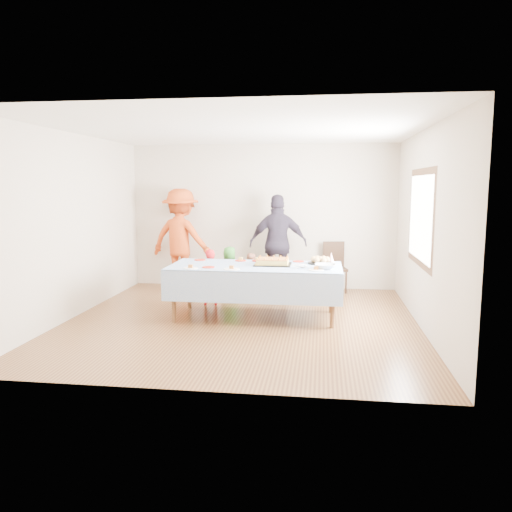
# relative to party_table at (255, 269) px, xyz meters

# --- Properties ---
(ground) EXTENTS (5.00, 5.00, 0.00)m
(ground) POSITION_rel_party_table_xyz_m (-0.17, -0.23, -0.72)
(ground) COLOR #4D2816
(ground) RESTS_ON ground
(room_walls) EXTENTS (5.04, 5.04, 2.72)m
(room_walls) POSITION_rel_party_table_xyz_m (-0.12, -0.23, 1.05)
(room_walls) COLOR beige
(room_walls) RESTS_ON ground
(party_table) EXTENTS (2.50, 1.10, 0.78)m
(party_table) POSITION_rel_party_table_xyz_m (0.00, 0.00, 0.00)
(party_table) COLOR brown
(party_table) RESTS_ON ground
(birthday_cake) EXTENTS (0.53, 0.41, 0.09)m
(birthday_cake) POSITION_rel_party_table_xyz_m (0.25, 0.08, 0.10)
(birthday_cake) COLOR black
(birthday_cake) RESTS_ON party_table
(rolls_tray) EXTENTS (0.37, 0.37, 0.11)m
(rolls_tray) POSITION_rel_party_table_xyz_m (0.94, 0.27, 0.10)
(rolls_tray) COLOR black
(rolls_tray) RESTS_ON party_table
(punch_bowl) EXTENTS (0.30, 0.30, 0.07)m
(punch_bowl) POSITION_rel_party_table_xyz_m (1.01, -0.19, 0.09)
(punch_bowl) COLOR silver
(punch_bowl) RESTS_ON party_table
(party_hat) EXTENTS (0.09, 0.09, 0.16)m
(party_hat) POSITION_rel_party_table_xyz_m (1.10, 0.43, 0.13)
(party_hat) COLOR white
(party_hat) RESTS_ON party_table
(fork_pile) EXTENTS (0.24, 0.18, 0.07)m
(fork_pile) POSITION_rel_party_table_xyz_m (0.67, -0.17, 0.09)
(fork_pile) COLOR white
(fork_pile) RESTS_ON party_table
(plate_red_far_a) EXTENTS (0.18, 0.18, 0.01)m
(plate_red_far_a) POSITION_rel_party_table_xyz_m (-0.93, 0.38, 0.06)
(plate_red_far_a) COLOR red
(plate_red_far_a) RESTS_ON party_table
(plate_red_far_b) EXTENTS (0.17, 0.17, 0.01)m
(plate_red_far_b) POSITION_rel_party_table_xyz_m (-0.28, 0.39, 0.06)
(plate_red_far_b) COLOR red
(plate_red_far_b) RESTS_ON party_table
(plate_red_far_c) EXTENTS (0.19, 0.19, 0.01)m
(plate_red_far_c) POSITION_rel_party_table_xyz_m (-0.02, 0.40, 0.06)
(plate_red_far_c) COLOR red
(plate_red_far_c) RESTS_ON party_table
(plate_red_far_d) EXTENTS (0.17, 0.17, 0.01)m
(plate_red_far_d) POSITION_rel_party_table_xyz_m (0.61, 0.43, 0.06)
(plate_red_far_d) COLOR red
(plate_red_far_d) RESTS_ON party_table
(plate_red_near) EXTENTS (0.18, 0.18, 0.01)m
(plate_red_near) POSITION_rel_party_table_xyz_m (-0.64, -0.29, 0.06)
(plate_red_near) COLOR red
(plate_red_near) RESTS_ON party_table
(plate_white_left) EXTENTS (0.20, 0.20, 0.01)m
(plate_white_left) POSITION_rel_party_table_xyz_m (-0.87, -0.41, 0.06)
(plate_white_left) COLOR white
(plate_white_left) RESTS_ON party_table
(plate_white_mid) EXTENTS (0.22, 0.22, 0.01)m
(plate_white_mid) POSITION_rel_party_table_xyz_m (-0.28, -0.41, 0.06)
(plate_white_mid) COLOR white
(plate_white_mid) RESTS_ON party_table
(plate_white_right) EXTENTS (0.21, 0.21, 0.01)m
(plate_white_right) POSITION_rel_party_table_xyz_m (0.89, -0.32, 0.06)
(plate_white_right) COLOR white
(plate_white_right) RESTS_ON party_table
(dining_chair) EXTENTS (0.46, 0.46, 0.91)m
(dining_chair) POSITION_rel_party_table_xyz_m (1.19, 2.04, -0.22)
(dining_chair) COLOR black
(dining_chair) RESTS_ON ground
(toddler_left) EXTENTS (0.37, 0.28, 0.92)m
(toddler_left) POSITION_rel_party_table_xyz_m (-0.84, 0.67, -0.26)
(toddler_left) COLOR red
(toddler_left) RESTS_ON ground
(toddler_mid) EXTENTS (0.47, 0.33, 0.90)m
(toddler_mid) POSITION_rel_party_table_xyz_m (-0.62, 1.22, -0.27)
(toddler_mid) COLOR #317928
(toddler_mid) RESTS_ON ground
(toddler_right) EXTENTS (0.41, 0.33, 0.77)m
(toddler_right) POSITION_rel_party_table_xyz_m (-0.29, 1.40, -0.34)
(toddler_right) COLOR tan
(toddler_right) RESTS_ON ground
(adult_left) EXTENTS (1.34, 0.96, 1.88)m
(adult_left) POSITION_rel_party_table_xyz_m (-1.68, 1.97, 0.21)
(adult_left) COLOR #C94819
(adult_left) RESTS_ON ground
(adult_right) EXTENTS (1.08, 0.53, 1.78)m
(adult_right) POSITION_rel_party_table_xyz_m (0.17, 1.81, 0.17)
(adult_right) COLOR #302938
(adult_right) RESTS_ON ground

